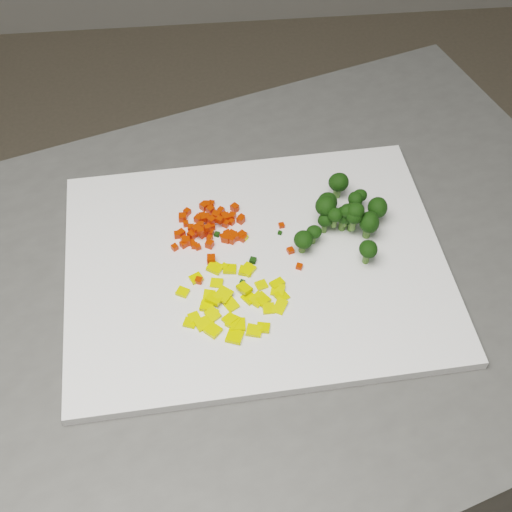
{
  "coord_description": "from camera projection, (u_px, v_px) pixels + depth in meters",
  "views": [
    {
      "loc": [
        0.2,
        -0.44,
        1.54
      ],
      "look_at": [
        0.25,
        0.07,
        0.92
      ],
      "focal_mm": 50.0,
      "sensor_mm": 36.0,
      "label": 1
    }
  ],
  "objects": [
    {
      "name": "broccoli_floret_5",
      "position": [
        325.0,
        224.0,
        0.83
      ],
      "size": [
        0.02,
        0.02,
        0.03
      ],
      "primitive_type": null,
      "color": "black",
      "rests_on": "broccoli_pile"
    },
    {
      "name": "stray_bit_3",
      "position": [
        290.0,
        251.0,
        0.82
      ],
      "size": [
        0.01,
        0.01,
        0.01
      ],
      "primitive_type": "cube",
      "rotation": [
        0.0,
        0.0,
        1.86
      ],
      "color": "red",
      "rests_on": "cutting_board"
    },
    {
      "name": "broccoli_floret_1",
      "position": [
        367.0,
        253.0,
        0.8
      ],
      "size": [
        0.03,
        0.03,
        0.03
      ],
      "primitive_type": null,
      "color": "black",
      "rests_on": "broccoli_pile"
    },
    {
      "name": "carrot_pile",
      "position": [
        209.0,
        224.0,
        0.83
      ],
      "size": [
        0.1,
        0.1,
        0.03
      ],
      "primitive_type": null,
      "color": "red",
      "rests_on": "cutting_board"
    },
    {
      "name": "pepper_chunk_11",
      "position": [
        194.0,
        318.0,
        0.76
      ],
      "size": [
        0.02,
        0.02,
        0.01
      ],
      "primitive_type": "cube",
      "rotation": [
        0.08,
        -0.07,
        1.94
      ],
      "color": "yellow",
      "rests_on": "pepper_pile"
    },
    {
      "name": "carrot_cube_11",
      "position": [
        242.0,
        235.0,
        0.83
      ],
      "size": [
        0.01,
        0.01,
        0.01
      ],
      "primitive_type": "cube",
      "rotation": [
        0.0,
        0.0,
        0.72
      ],
      "color": "red",
      "rests_on": "carrot_pile"
    },
    {
      "name": "broccoli_floret_0",
      "position": [
        325.0,
        209.0,
        0.83
      ],
      "size": [
        0.03,
        0.03,
        0.03
      ],
      "primitive_type": null,
      "color": "black",
      "rests_on": "broccoli_pile"
    },
    {
      "name": "carrot_cube_21",
      "position": [
        201.0,
        225.0,
        0.84
      ],
      "size": [
        0.01,
        0.01,
        0.01
      ],
      "primitive_type": "cube",
      "rotation": [
        0.0,
        0.0,
        1.48
      ],
      "color": "red",
      "rests_on": "carrot_pile"
    },
    {
      "name": "pepper_chunk_22",
      "position": [
        269.0,
        308.0,
        0.77
      ],
      "size": [
        0.01,
        0.01,
        0.01
      ],
      "primitive_type": "cube",
      "rotation": [
        0.11,
        -0.09,
        1.59
      ],
      "color": "yellow",
      "rests_on": "pepper_pile"
    },
    {
      "name": "pepper_pile",
      "position": [
        232.0,
        295.0,
        0.77
      ],
      "size": [
        0.11,
        0.11,
        0.02
      ],
      "primitive_type": null,
      "color": "yellow",
      "rests_on": "cutting_board"
    },
    {
      "name": "carrot_cube_10",
      "position": [
        184.0,
        239.0,
        0.83
      ],
      "size": [
        0.01,
        0.01,
        0.01
      ],
      "primitive_type": "cube",
      "rotation": [
        0.0,
        0.0,
        2.07
      ],
      "color": "red",
      "rests_on": "carrot_pile"
    },
    {
      "name": "pepper_chunk_6",
      "position": [
        249.0,
        298.0,
        0.78
      ],
      "size": [
        0.02,
        0.02,
        0.01
      ],
      "primitive_type": "cube",
      "rotation": [
        -0.12,
        -0.04,
        0.62
      ],
      "color": "yellow",
      "rests_on": "pepper_pile"
    },
    {
      "name": "carrot_cube_40",
      "position": [
        192.0,
        235.0,
        0.83
      ],
      "size": [
        0.01,
        0.01,
        0.01
      ],
      "primitive_type": "cube",
      "rotation": [
        0.0,
        0.0,
        2.39
      ],
      "color": "red",
      "rests_on": "carrot_pile"
    },
    {
      "name": "carrot_cube_37",
      "position": [
        203.0,
        219.0,
        0.84
      ],
      "size": [
        0.01,
        0.01,
        0.01
      ],
      "primitive_type": "cube",
      "rotation": [
        0.0,
        0.0,
        1.8
      ],
      "color": "red",
      "rests_on": "carrot_pile"
    },
    {
      "name": "pepper_chunk_33",
      "position": [
        196.0,
        278.0,
        0.8
      ],
      "size": [
        0.02,
        0.02,
        0.01
      ],
      "primitive_type": "cube",
      "rotation": [
        -0.07,
        0.13,
        1.98
      ],
      "color": "yellow",
      "rests_on": "pepper_pile"
    },
    {
      "name": "carrot_cube_13",
      "position": [
        175.0,
        247.0,
        0.82
      ],
      "size": [
        0.01,
        0.01,
        0.01
      ],
      "primitive_type": "cube",
      "rotation": [
        0.0,
        0.0,
        0.55
      ],
      "color": "red",
      "rests_on": "carrot_pile"
    },
    {
      "name": "counter_block",
      "position": [
        250.0,
        451.0,
        1.16
      ],
      "size": [
        1.05,
        0.88,
        0.9
      ],
      "primitive_type": "cube",
      "rotation": [
        0.0,
        0.0,
        0.31
      ],
      "color": "#4E4E4B",
      "rests_on": "ground"
    },
    {
      "name": "pepper_chunk_20",
      "position": [
        235.0,
        337.0,
        0.75
      ],
      "size": [
        0.02,
        0.02,
        0.01
      ],
      "primitive_type": "cube",
      "rotation": [
        0.1,
        0.03,
        2.78
      ],
      "color": "yellow",
      "rests_on": "pepper_pile"
    },
    {
      "name": "carrot_cube_0",
      "position": [
        206.0,
        217.0,
        0.85
      ],
      "size": [
        0.01,
        0.01,
        0.01
      ],
      "primitive_type": "cube",
      "rotation": [
        0.0,
        0.0,
        1.23
      ],
      "color": "red",
      "rests_on": "carrot_pile"
    },
    {
      "name": "carrot_cube_42",
      "position": [
        207.0,
        205.0,
        0.86
      ],
      "size": [
        0.01,
        0.01,
        0.01
      ],
      "primitive_type": "cube",
      "rotation": [
        0.0,
        0.0,
        1.47
      ],
      "color": "red",
      "rests_on": "carrot_pile"
    },
    {
      "name": "stray_bit_9",
      "position": [
        242.0,
        282.0,
        0.79
      ],
      "size": [
        0.01,
        0.01,
        0.0
      ],
      "primitive_type": "cube",
      "rotation": [
        0.0,
        0.0,
        1.12
      ],
      "color": "black",
      "rests_on": "cutting_board"
    },
    {
      "name": "pepper_chunk_12",
      "position": [
        183.0,
        292.0,
        0.78
      ],
      "size": [
        0.02,
        0.02,
        0.0
      ],
      "primitive_type": "cube",
      "rotation": [
        -0.01,
        -0.05,
        2.64
      ],
      "color": "yellow",
      "rests_on": "pepper_pile"
    },
    {
      "name": "pepper_chunk_24",
      "position": [
        209.0,
        297.0,
        0.78
      ],
      "size": [
        0.02,
        0.02,
        0.01
      ],
      "primitive_type": "cube",
      "rotation": [
        0.08,
        -0.06,
        1.37
      ],
      "color": "yellow",
      "rests_on": "pepper_pile"
    },
    {
      "name": "broccoli_floret_3",
      "position": [
        346.0,
        217.0,
        0.82
      ],
      "size": [
        0.02,
        0.02,
        0.03
      ],
      "primitive_type": null,
      "color": "black",
      "rests_on": "broccoli_pile"
    },
    {
      "name": "carrot_cube_36",
      "position": [
        177.0,
        235.0,
        0.83
      ],
      "size": [
        0.01,
        0.01,
        0.01
      ],
      "primitive_type": "cube",
      "rotation": [
        0.0,
        0.0,
        1.62
      ],
      "color": "red",
      "rests_on": "carrot_pile"
    },
    {
      "name": "pepper_chunk_31",
      "position": [
        282.0,
        296.0,
        0.78
      ],
      "size": [
        0.02,
        0.02,
        0.01
      ],
      "primitive_type": "cube",
      "rotation": [
        0.06,
        0.12,
        0.57
      ],
      "color": "yellow",
      "rests_on": "pepper_pile"
    },
    {
      "name": "carrot_cube_4",
      "position": [
        219.0,
        215.0,
        0.86
      ],
      "size": [
        0.01,
        0.01,
        0.01
      ],
      "primitive_type": "cube",
      "rotation": [
        0.0,
        0.0,
        0.87
      ],
      "color": "red",
      "rests_on": "carrot_pile"
    },
    {
      "name": "cutting_board",
      "position": [
        256.0,
        265.0,
        0.82
      ],
      "size": [
        0.45,
        0.36,
        0.01
      ],
      "primitive_type": "cube",
      "rotation": [
        0.0,
        0.0,
        0.05
      ],
      "color": "white",
      "rests_on": "counter_block"
    },
    {
      "name": "carrot_cube_34",
      "position": [
        216.0,
        215.0,
        0.85
      ],
      "size": [
        0.01,
        0.01,
        0.01
      ],
      "primitive_type": "cube",
      "rotation": [
        0.0,
        0.0,
        1.15
      ],
      "color": "red",
      "rests_on": "carrot_pile"
    },
    {
      "name": "pepper_chunk_0",
      "position": [
        263.0,
        327.0,
        0.75
      ],
      "size": [
        0.02,
        0.02,
        0.01
      ],
      "primitive_type": "cube",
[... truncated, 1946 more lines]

